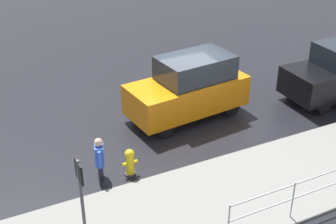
{
  "coord_description": "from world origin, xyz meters",
  "views": [
    {
      "loc": [
        6.68,
        11.93,
        7.49
      ],
      "look_at": [
        1.21,
        0.97,
        0.9
      ],
      "focal_mm": 50.0,
      "sensor_mm": 36.0,
      "label": 1
    }
  ],
  "objects_px": {
    "fire_hydrant": "(130,163)",
    "sign_post": "(81,194)",
    "pedestrian": "(100,156)",
    "moving_hatchback": "(189,88)"
  },
  "relations": [
    {
      "from": "fire_hydrant",
      "to": "sign_post",
      "type": "distance_m",
      "value": 3.16
    },
    {
      "from": "fire_hydrant",
      "to": "moving_hatchback",
      "type": "bearing_deg",
      "value": -143.45
    },
    {
      "from": "fire_hydrant",
      "to": "pedestrian",
      "type": "distance_m",
      "value": 0.84
    },
    {
      "from": "moving_hatchback",
      "to": "sign_post",
      "type": "relative_size",
      "value": 1.69
    },
    {
      "from": "moving_hatchback",
      "to": "sign_post",
      "type": "xyz_separation_m",
      "value": [
        4.94,
        4.46,
        0.55
      ]
    },
    {
      "from": "fire_hydrant",
      "to": "sign_post",
      "type": "relative_size",
      "value": 0.33
    },
    {
      "from": "moving_hatchback",
      "to": "sign_post",
      "type": "bearing_deg",
      "value": 42.09
    },
    {
      "from": "fire_hydrant",
      "to": "pedestrian",
      "type": "bearing_deg",
      "value": -17.64
    },
    {
      "from": "sign_post",
      "to": "fire_hydrant",
      "type": "bearing_deg",
      "value": -130.83
    },
    {
      "from": "pedestrian",
      "to": "sign_post",
      "type": "height_order",
      "value": "sign_post"
    }
  ]
}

